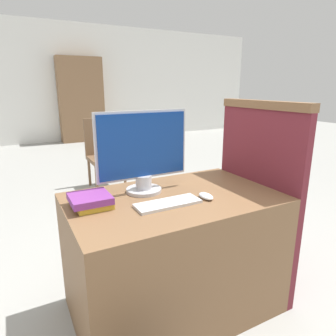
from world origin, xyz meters
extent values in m
cube|color=white|center=(0.00, 6.80, 1.40)|extent=(12.00, 0.06, 2.80)
cube|color=brown|center=(0.00, 0.37, 0.37)|extent=(1.18, 0.74, 0.73)
cube|color=maroon|center=(0.62, 0.35, 0.60)|extent=(0.05, 0.70, 1.20)
cube|color=brown|center=(0.62, 0.35, 1.23)|extent=(0.07, 0.70, 0.05)
cylinder|color=#B7B7BC|center=(-0.12, 0.53, 0.74)|extent=(0.21, 0.21, 0.02)
cylinder|color=#B7B7BC|center=(-0.12, 0.53, 0.79)|extent=(0.09, 0.09, 0.08)
cube|color=#B7B7BC|center=(-0.12, 0.53, 1.01)|extent=(0.55, 0.01, 0.39)
cube|color=navy|center=(-0.12, 0.53, 1.01)|extent=(0.52, 0.02, 0.36)
cube|color=silver|center=(-0.09, 0.28, 0.74)|extent=(0.35, 0.13, 0.02)
ellipsoid|color=white|center=(0.14, 0.26, 0.75)|extent=(0.06, 0.11, 0.03)
cube|color=gold|center=(-0.44, 0.45, 0.75)|extent=(0.18, 0.20, 0.03)
cube|color=#7A3384|center=(-0.46, 0.44, 0.78)|extent=(0.20, 0.20, 0.03)
cylinder|color=brown|center=(0.13, 2.61, 0.19)|extent=(0.04, 0.04, 0.38)
cylinder|color=brown|center=(0.51, 2.61, 0.19)|extent=(0.04, 0.04, 0.38)
cylinder|color=brown|center=(0.13, 2.99, 0.19)|extent=(0.04, 0.04, 0.38)
cylinder|color=brown|center=(0.51, 2.99, 0.19)|extent=(0.04, 0.04, 0.38)
cube|color=brown|center=(0.32, 2.80, 0.40)|extent=(0.44, 0.44, 0.05)
cube|color=brown|center=(0.32, 3.00, 0.67)|extent=(0.44, 0.04, 0.50)
cube|color=#846042|center=(0.86, 6.56, 1.01)|extent=(1.05, 0.32, 2.01)
camera|label=1|loc=(-0.78, -1.02, 1.33)|focal=32.00mm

